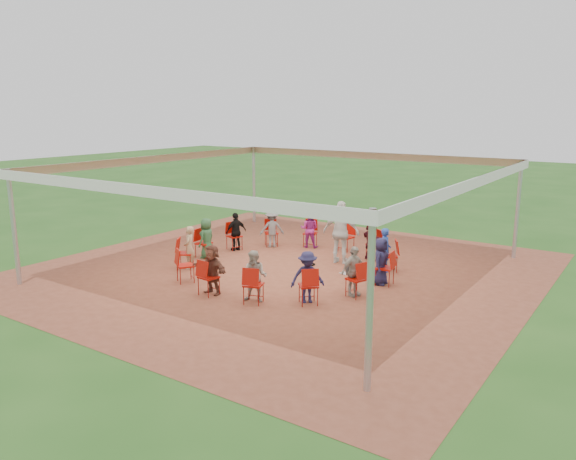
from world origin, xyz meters
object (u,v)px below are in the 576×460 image
Objects in this scene: person_seated_4 at (309,229)px; person_seated_6 at (236,232)px; laptop at (349,271)px; chair_3 at (375,245)px; chair_5 at (310,233)px; person_seated_5 at (272,229)px; chair_6 at (271,233)px; person_seated_10 at (255,276)px; chair_0 at (357,279)px; person_seated_3 at (371,240)px; person_seated_8 at (189,248)px; chair_7 at (234,236)px; chair_9 at (185,254)px; standing_person at (341,232)px; chair_10 at (185,266)px; person_seated_0 at (353,271)px; person_seated_1 at (381,261)px; chair_11 at (209,277)px; chair_12 at (253,285)px; chair_4 at (346,237)px; person_seated_9 at (212,269)px; person_seated_11 at (307,277)px; person_seated_2 at (386,250)px; chair_1 at (385,268)px; chair_2 at (390,256)px; chair_13 at (308,286)px; person_seated_7 at (207,238)px.

person_seated_4 is 2.40m from person_seated_6.
person_seated_4 reaches higher than laptop.
chair_5 is at bearing 25.71° from chair_3.
chair_5 is at bearing 172.46° from person_seated_5.
person_seated_10 is at bearing 77.42° from chair_6.
chair_0 is 0.73× the size of person_seated_3.
person_seated_3 and person_seated_6 have the same top height.
chair_7 is at bearing 156.81° from person_seated_8.
standing_person reaches higher than chair_9.
person_seated_0 is at bearing 52.40° from chair_10.
chair_11 is at bearing 129.54° from person_seated_1.
person_seated_3 is at bearing -139.24° from standing_person.
chair_5 is 1.00× the size of chair_12.
chair_10 is at bearing 156.81° from person_seated_10.
person_seated_10 is 2.93× the size of laptop.
chair_3 is 4.42m from person_seated_6.
chair_10 is at bearing 77.14° from chair_4.
chair_10 is 5.09m from person_seated_4.
person_seated_0 and person_seated_10 have the same top height.
person_seated_9 reaches higher than chair_9.
chair_7 is at bearing -4.33° from standing_person.
person_seated_11 is (1.59, -4.83, 0.17)m from chair_4.
chair_12 is 0.73× the size of person_seated_11.
person_seated_2 reaches higher than chair_9.
person_seated_2 is at bearing 141.43° from person_seated_4.
chair_1 is 5.62m from chair_9.
person_seated_3 is at bearing 90.00° from chair_10.
person_seated_3 reaches higher than chair_10.
person_seated_11 is at bearing 77.14° from person_seated_6.
chair_2 is at bearing 64.29° from chair_11.
chair_10 is 0.73× the size of person_seated_0.
chair_3 is at bearing -138.85° from standing_person.
person_seated_11 is at bearing 77.42° from chair_7.
person_seated_3 reaches higher than chair_12.
chair_6 is at bearing 51.43° from chair_2.
person_seated_2 is (3.91, 3.88, 0.17)m from chair_10.
chair_10 is (1.16, -3.40, 0.00)m from chair_7.
chair_4 and chair_13 have the same top height.
chair_12 is at bearing 90.00° from person_seated_4.
chair_1 is at bearing 7.54° from person_seated_0.
chair_5 reaches higher than laptop.
person_seated_1 is 5.39m from person_seated_6.
person_seated_1 and person_seated_11 have the same top height.
person_seated_10 is (-1.46, -4.07, 0.00)m from person_seated_2.
chair_10 is 1.27m from person_seated_8.
person_seated_10 is 4.15m from standing_person.
person_seated_4 is (-2.91, 4.67, 0.17)m from chair_13.
chair_1 is at bearing 37.05° from person_seated_10.
person_seated_11 is at bearing 93.71° from standing_person.
chair_9 is 0.73× the size of person_seated_7.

